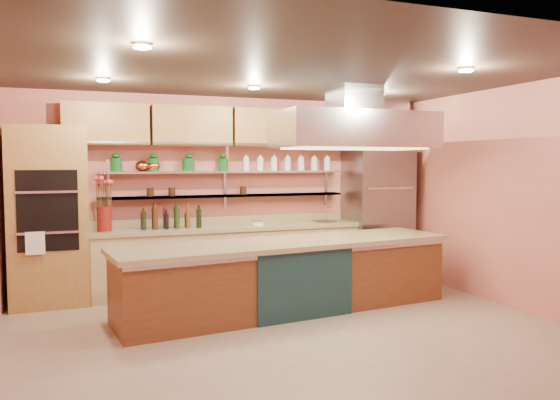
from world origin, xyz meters
name	(u,v)px	position (x,y,z in m)	size (l,w,h in m)	color
floor	(290,334)	(0.00, 0.00, -0.01)	(6.00, 5.00, 0.02)	gray
ceiling	(290,70)	(0.00, 0.00, 2.80)	(6.00, 5.00, 0.02)	black
wall_back	(228,192)	(0.00, 2.50, 1.40)	(6.00, 0.04, 2.80)	#C46B5C
wall_front	(436,232)	(0.00, -2.50, 1.40)	(6.00, 0.04, 2.80)	#C46B5C
wall_right	(511,197)	(3.00, 0.00, 1.40)	(0.04, 5.00, 2.80)	#C46B5C
oven_stack	(49,216)	(-2.45, 2.18, 1.15)	(0.95, 0.64, 2.30)	olive
refrigerator	(377,212)	(2.35, 2.14, 1.05)	(0.95, 0.72, 2.10)	slate
back_counter	(230,257)	(-0.05, 2.20, 0.47)	(3.84, 0.64, 0.93)	tan
wall_shelf_lower	(227,196)	(-0.05, 2.37, 1.35)	(3.60, 0.26, 0.03)	#B2B4BA
wall_shelf_upper	(227,172)	(-0.05, 2.37, 1.70)	(3.60, 0.26, 0.03)	#B2B4BA
upper_cabinets	(231,127)	(0.00, 2.32, 2.35)	(4.60, 0.36, 0.55)	olive
range_hood	(354,130)	(1.21, 0.84, 2.25)	(2.00, 1.00, 0.45)	#B2B4BA
ceiling_downlights	(283,76)	(0.00, 0.20, 2.77)	(4.00, 2.80, 0.02)	#FFE5A5
island	(288,276)	(0.31, 0.84, 0.44)	(4.19, 0.91, 0.87)	brown
flower_vase	(104,219)	(-1.78, 2.15, 1.10)	(0.19, 0.19, 0.33)	maroon
oil_bottle_cluster	(171,218)	(-0.90, 2.15, 1.07)	(0.87, 0.25, 0.28)	black
kitchen_scale	(257,222)	(0.35, 2.15, 0.97)	(0.15, 0.11, 0.08)	silver
bar_faucet	(327,214)	(1.52, 2.25, 1.04)	(0.03, 0.03, 0.22)	white
copper_kettle	(142,166)	(-1.26, 2.37, 1.79)	(0.19, 0.19, 0.15)	#B7532A
green_canister	(187,165)	(-0.63, 2.37, 1.80)	(0.15, 0.15, 0.18)	#0F4917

